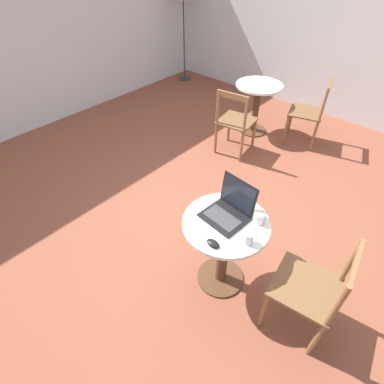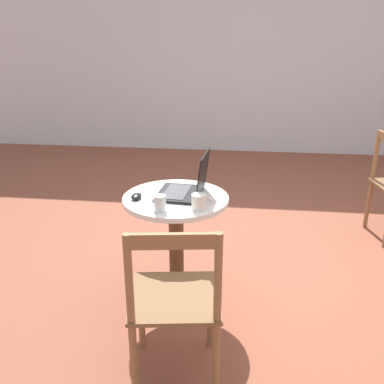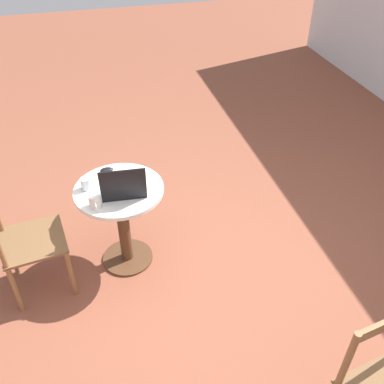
# 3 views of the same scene
# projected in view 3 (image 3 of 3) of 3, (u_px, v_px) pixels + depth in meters

# --- Properties ---
(ground_plane) EXTENTS (16.00, 16.00, 0.00)m
(ground_plane) POSITION_uv_depth(u_px,v_px,m) (211.00, 287.00, 3.28)
(ground_plane) COLOR brown
(cafe_table_near) EXTENTS (0.65, 0.65, 0.73)m
(cafe_table_near) POSITION_uv_depth(u_px,v_px,m) (122.00, 211.00, 3.20)
(cafe_table_near) COLOR #51331E
(cafe_table_near) RESTS_ON ground_plane
(chair_near_front) EXTENTS (0.49, 0.49, 0.90)m
(chair_near_front) POSITION_uv_depth(u_px,v_px,m) (27.00, 242.00, 3.02)
(chair_near_front) COLOR brown
(chair_near_front) RESTS_ON ground_plane
(laptop) EXTENTS (0.32, 0.33, 0.28)m
(laptop) POSITION_uv_depth(u_px,v_px,m) (124.00, 187.00, 2.99)
(laptop) COLOR black
(laptop) RESTS_ON cafe_table_near
(mouse) EXTENTS (0.06, 0.10, 0.03)m
(mouse) POSITION_uv_depth(u_px,v_px,m) (107.00, 170.00, 3.22)
(mouse) COLOR black
(mouse) RESTS_ON cafe_table_near
(mug) EXTENTS (0.12, 0.08, 0.09)m
(mug) POSITION_uv_depth(u_px,v_px,m) (95.00, 201.00, 2.88)
(mug) COLOR silver
(mug) RESTS_ON cafe_table_near
(drinking_glass) EXTENTS (0.07, 0.07, 0.09)m
(drinking_glass) POSITION_uv_depth(u_px,v_px,m) (86.00, 184.00, 3.04)
(drinking_glass) COLOR silver
(drinking_glass) RESTS_ON cafe_table_near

